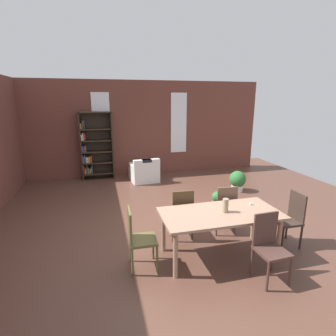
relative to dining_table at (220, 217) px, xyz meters
name	(u,v)px	position (x,y,z in m)	size (l,w,h in m)	color
ground_plane	(175,226)	(-0.40, 1.18, -0.67)	(10.56, 10.56, 0.00)	brown
back_wall_brick	(141,128)	(-0.40, 5.30, 0.87)	(8.32, 0.12, 3.08)	brown
window_pane_0	(102,125)	(-1.68, 5.23, 1.03)	(0.55, 0.02, 2.01)	white
window_pane_1	(179,123)	(0.88, 5.23, 1.03)	(0.55, 0.02, 2.01)	white
dining_table	(220,217)	(0.00, 0.00, 0.00)	(1.88, 0.92, 0.75)	#9A755E
vase_on_table	(225,205)	(0.08, 0.00, 0.19)	(0.09, 0.09, 0.22)	#998466
tealight_candle_0	(250,204)	(0.62, 0.16, 0.10)	(0.04, 0.04, 0.04)	silver
dining_chair_far_left	(181,212)	(-0.43, 0.68, -0.16)	(0.42, 0.42, 0.95)	#46341E
dining_chair_far_right	(224,207)	(0.42, 0.68, -0.16)	(0.44, 0.44, 0.95)	brown
dining_chair_near_right	(269,245)	(0.42, -0.68, -0.16)	(0.42, 0.42, 0.95)	#482E28
dining_chair_head_left	(138,237)	(-1.32, 0.00, -0.16)	(0.41, 0.41, 0.95)	brown
dining_chair_head_right	(290,218)	(1.32, 0.00, -0.16)	(0.40, 0.40, 0.95)	#362721
bookshelf_tall	(95,147)	(-1.92, 5.04, 0.36)	(0.99, 0.34, 2.12)	#2D2319
armchair_white	(144,173)	(-0.49, 4.34, -0.39)	(0.89, 0.89, 0.75)	silver
potted_plant_by_shelf	(237,180)	(1.86, 2.78, -0.36)	(0.45, 0.45, 0.57)	silver
potted_plant_corner	(217,200)	(0.80, 1.80, -0.46)	(0.26, 0.26, 0.41)	#9E6042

